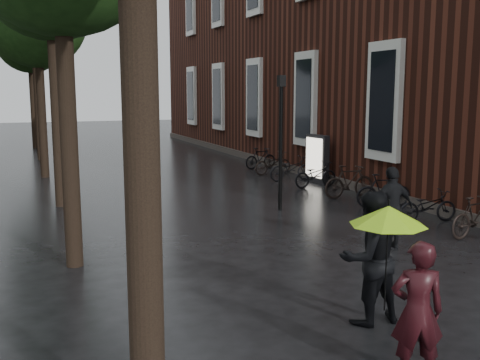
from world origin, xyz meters
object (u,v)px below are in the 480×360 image
person_burgundy (417,312)px  lamp_post (281,129)px  person_black (369,258)px  pedestrian_walking (392,208)px  ad_lightbox (317,159)px  parked_bicycles (330,178)px

person_burgundy → lamp_post: (2.64, 9.03, 1.43)m
person_black → lamp_post: bearing=-108.3°
person_burgundy → person_black: size_ratio=0.86×
pedestrian_walking → lamp_post: lamp_post is taller
pedestrian_walking → ad_lightbox: bearing=-109.5°
person_burgundy → ad_lightbox: 14.19m
person_burgundy → ad_lightbox: ad_lightbox is taller
person_burgundy → person_black: person_black is taller
person_black → ad_lightbox: person_black is taller
lamp_post → pedestrian_walking: bearing=-83.1°
person_black → parked_bicycles: person_black is taller
ad_lightbox → parked_bicycles: bearing=-111.5°
person_black → lamp_post: size_ratio=0.52×
pedestrian_walking → lamp_post: (-0.52, 4.33, 1.39)m
person_burgundy → pedestrian_walking: 5.67m
person_black → parked_bicycles: size_ratio=0.15×
person_black → lamp_post: 7.86m
pedestrian_walking → lamp_post: bearing=-83.6°
parked_bicycles → ad_lightbox: bearing=73.7°
pedestrian_walking → person_burgundy: bearing=55.6°
person_burgundy → person_black: (0.45, 1.60, 0.13)m
lamp_post → person_black: bearing=-106.4°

